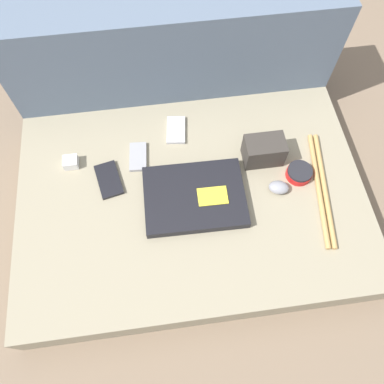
# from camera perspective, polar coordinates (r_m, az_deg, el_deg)

# --- Properties ---
(ground_plane) EXTENTS (8.00, 8.00, 0.00)m
(ground_plane) POSITION_cam_1_polar(r_m,az_deg,el_deg) (1.27, 0.00, -2.86)
(ground_plane) COLOR #7A6651
(couch_seat) EXTENTS (1.08, 0.74, 0.12)m
(couch_seat) POSITION_cam_1_polar(r_m,az_deg,el_deg) (1.22, 0.00, -1.71)
(couch_seat) COLOR gray
(couch_seat) RESTS_ON ground_plane
(couch_backrest) EXTENTS (1.08, 0.20, 0.45)m
(couch_backrest) POSITION_cam_1_polar(r_m,az_deg,el_deg) (1.36, -2.81, 19.51)
(couch_backrest) COLOR slate
(couch_backrest) RESTS_ON ground_plane
(laptop) EXTENTS (0.31, 0.23, 0.03)m
(laptop) POSITION_cam_1_polar(r_m,az_deg,el_deg) (1.14, 0.40, -0.74)
(laptop) COLOR black
(laptop) RESTS_ON couch_seat
(computer_mouse) EXTENTS (0.07, 0.06, 0.03)m
(computer_mouse) POSITION_cam_1_polar(r_m,az_deg,el_deg) (1.19, 13.08, 0.69)
(computer_mouse) COLOR gray
(computer_mouse) RESTS_ON couch_seat
(speaker_puck) EXTENTS (0.08, 0.08, 0.03)m
(speaker_puck) POSITION_cam_1_polar(r_m,az_deg,el_deg) (1.23, 16.02, 2.81)
(speaker_puck) COLOR red
(speaker_puck) RESTS_ON couch_seat
(phone_silver) EXTENTS (0.09, 0.14, 0.01)m
(phone_silver) POSITION_cam_1_polar(r_m,az_deg,el_deg) (1.21, -12.56, 1.84)
(phone_silver) COLOR black
(phone_silver) RESTS_ON couch_seat
(phone_black) EXTENTS (0.08, 0.12, 0.01)m
(phone_black) POSITION_cam_1_polar(r_m,az_deg,el_deg) (1.29, -2.46, 9.42)
(phone_black) COLOR #B7B7BC
(phone_black) RESTS_ON couch_seat
(phone_small) EXTENTS (0.06, 0.11, 0.01)m
(phone_small) POSITION_cam_1_polar(r_m,az_deg,el_deg) (1.24, -8.22, 5.34)
(phone_small) COLOR #99999E
(phone_small) RESTS_ON couch_seat
(camera_pouch) EXTENTS (0.13, 0.08, 0.09)m
(camera_pouch) POSITION_cam_1_polar(r_m,az_deg,el_deg) (1.21, 10.87, 6.22)
(camera_pouch) COLOR #38332D
(camera_pouch) RESTS_ON couch_seat
(charger_brick) EXTENTS (0.05, 0.04, 0.03)m
(charger_brick) POSITION_cam_1_polar(r_m,az_deg,el_deg) (1.26, -17.99, 4.35)
(charger_brick) COLOR silver
(charger_brick) RESTS_ON couch_seat
(drumstick_pair) EXTENTS (0.09, 0.40, 0.02)m
(drumstick_pair) POSITION_cam_1_polar(r_m,az_deg,el_deg) (1.23, 19.14, 0.58)
(drumstick_pair) COLOR tan
(drumstick_pair) RESTS_ON couch_seat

